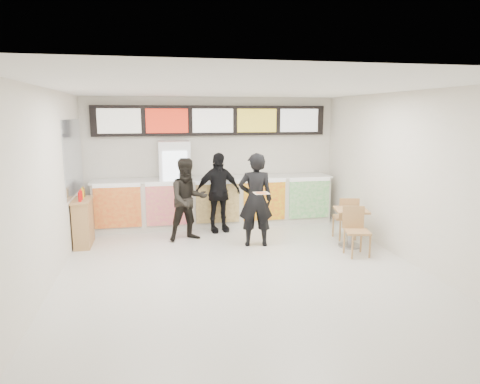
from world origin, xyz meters
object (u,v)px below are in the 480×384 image
object	(u,v)px
service_counter	(215,201)
customer_main	(256,200)
customer_mid	(218,192)
drinks_fridge	(175,185)
condiment_ledge	(83,222)
customer_left	(188,200)
cafe_table	(351,221)

from	to	relation	value
service_counter	customer_main	distance (m)	1.86
service_counter	customer_mid	xyz separation A→B (m)	(-0.02, -0.54, 0.31)
customer_main	customer_mid	bearing A→B (deg)	-56.73
drinks_fridge	customer_main	size ratio (longest dim) A/B	1.07
customer_mid	condiment_ledge	distance (m)	2.87
customer_main	customer_left	xyz separation A→B (m)	(-1.28, 0.66, -0.07)
customer_left	customer_mid	distance (m)	0.89
condiment_ledge	customer_left	bearing A→B (deg)	-1.13
service_counter	cafe_table	world-z (taller)	service_counter
customer_mid	cafe_table	distance (m)	2.93
customer_mid	cafe_table	world-z (taller)	customer_mid
drinks_fridge	condiment_ledge	world-z (taller)	drinks_fridge
drinks_fridge	customer_mid	size ratio (longest dim) A/B	1.13
cafe_table	drinks_fridge	bearing A→B (deg)	159.57
customer_left	cafe_table	bearing A→B (deg)	-33.30
drinks_fridge	customer_left	distance (m)	1.13
service_counter	customer_left	size ratio (longest dim) A/B	3.23
customer_main	customer_left	bearing A→B (deg)	-19.42
service_counter	condiment_ledge	distance (m)	3.01
customer_main	condiment_ledge	bearing A→B (deg)	-3.92
customer_mid	condiment_ledge	size ratio (longest dim) A/B	1.58
customer_mid	condiment_ledge	world-z (taller)	customer_mid
cafe_table	customer_left	bearing A→B (deg)	173.59
service_counter	customer_left	bearing A→B (deg)	-123.95
customer_left	cafe_table	world-z (taller)	customer_left
customer_mid	customer_left	bearing A→B (deg)	-152.18
customer_left	customer_mid	xyz separation A→B (m)	(0.71, 0.54, 0.03)
customer_main	cafe_table	bearing A→B (deg)	173.77
drinks_fridge	cafe_table	world-z (taller)	drinks_fridge
drinks_fridge	condiment_ledge	bearing A→B (deg)	-150.71
customer_left	condiment_ledge	size ratio (longest dim) A/B	1.54
service_counter	condiment_ledge	size ratio (longest dim) A/B	4.96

